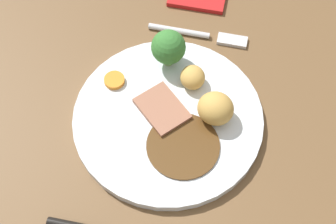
% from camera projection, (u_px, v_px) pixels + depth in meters
% --- Properties ---
extents(dining_table, '(1.20, 0.84, 0.04)m').
position_uv_depth(dining_table, '(184.00, 139.00, 0.66)').
color(dining_table, brown).
rests_on(dining_table, ground).
extents(dinner_plate, '(0.26, 0.26, 0.01)m').
position_uv_depth(dinner_plate, '(168.00, 118.00, 0.65)').
color(dinner_plate, white).
rests_on(dinner_plate, dining_table).
extents(gravy_pool, '(0.10, 0.10, 0.00)m').
position_uv_depth(gravy_pool, '(183.00, 146.00, 0.62)').
color(gravy_pool, '#563819').
rests_on(gravy_pool, dinner_plate).
extents(meat_slice_main, '(0.08, 0.09, 0.01)m').
position_uv_depth(meat_slice_main, '(162.00, 109.00, 0.64)').
color(meat_slice_main, '#9E664C').
rests_on(meat_slice_main, dinner_plate).
extents(roast_potato_left, '(0.05, 0.05, 0.03)m').
position_uv_depth(roast_potato_left, '(193.00, 77.00, 0.65)').
color(roast_potato_left, tan).
rests_on(roast_potato_left, dinner_plate).
extents(roast_potato_right, '(0.06, 0.06, 0.04)m').
position_uv_depth(roast_potato_right, '(216.00, 108.00, 0.62)').
color(roast_potato_right, tan).
rests_on(roast_potato_right, dinner_plate).
extents(carrot_coin_front, '(0.03, 0.03, 0.01)m').
position_uv_depth(carrot_coin_front, '(114.00, 80.00, 0.67)').
color(carrot_coin_front, orange).
rests_on(carrot_coin_front, dinner_plate).
extents(broccoli_floret, '(0.05, 0.05, 0.06)m').
position_uv_depth(broccoli_floret, '(168.00, 47.00, 0.66)').
color(broccoli_floret, '#8CB766').
rests_on(broccoli_floret, dinner_plate).
extents(fork, '(0.03, 0.15, 0.01)m').
position_uv_depth(fork, '(201.00, 35.00, 0.72)').
color(fork, silver).
rests_on(fork, dining_table).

